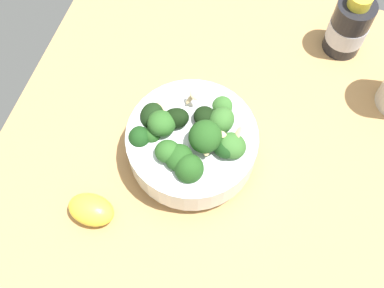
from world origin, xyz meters
TOP-DOWN VIEW (x-y plane):
  - ground_plane at (0.00, 0.00)cm, footprint 64.58×64.58cm
  - bowl_of_broccoli at (-2.71, -5.13)cm, footprint 18.71×18.68cm
  - lemon_wedge at (-13.33, -18.01)cm, footprint 6.72×4.60cm
  - bottle_tall at (15.03, 22.24)cm, footprint 6.30×6.30cm

SIDE VIEW (x-z plane):
  - ground_plane at x=0.00cm, z-range -4.95..0.00cm
  - lemon_wedge at x=-13.33cm, z-range 0.00..3.71cm
  - bowl_of_broccoli at x=-2.71cm, z-range -0.93..10.69cm
  - bottle_tall at x=15.03cm, z-range -0.96..11.11cm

